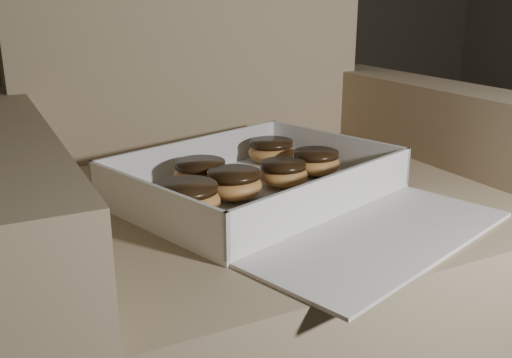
{
  "coord_description": "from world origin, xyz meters",
  "views": [
    {
      "loc": [
        -0.98,
        -0.59,
        0.7
      ],
      "look_at": [
        -0.61,
        0.14,
        0.44
      ],
      "focal_mm": 40.0,
      "sensor_mm": 36.0,
      "label": 1
    }
  ],
  "objects": [
    {
      "name": "bakery_box",
      "position": [
        -0.59,
        0.1,
        0.42
      ],
      "size": [
        0.51,
        0.56,
        0.07
      ],
      "rotation": [
        0.0,
        0.0,
        0.33
      ],
      "color": "silver",
      "rests_on": "armchair"
    },
    {
      "name": "crumb_c",
      "position": [
        -0.45,
        0.09,
        0.42
      ],
      "size": [
        0.01,
        0.01,
        0.0
      ],
      "primitive_type": "ellipsoid",
      "color": "black",
      "rests_on": "bakery_box"
    },
    {
      "name": "donut_a",
      "position": [
        -0.48,
        0.17,
        0.44
      ],
      "size": [
        0.08,
        0.08,
        0.04
      ],
      "color": "#CF8648",
      "rests_on": "bakery_box"
    },
    {
      "name": "crumb_a",
      "position": [
        -0.51,
        0.12,
        0.42
      ],
      "size": [
        0.01,
        0.01,
        0.0
      ],
      "primitive_type": "ellipsoid",
      "color": "black",
      "rests_on": "bakery_box"
    },
    {
      "name": "donut_c",
      "position": [
        -0.52,
        0.27,
        0.44
      ],
      "size": [
        0.08,
        0.08,
        0.04
      ],
      "color": "#CF8648",
      "rests_on": "bakery_box"
    },
    {
      "name": "crumb_b",
      "position": [
        -0.67,
        0.03,
        0.42
      ],
      "size": [
        0.01,
        0.01,
        0.0
      ],
      "primitive_type": "ellipsoid",
      "color": "black",
      "rests_on": "bakery_box"
    },
    {
      "name": "donut_e",
      "position": [
        -0.68,
        0.2,
        0.44
      ],
      "size": [
        0.08,
        0.08,
        0.04
      ],
      "color": "#CF8648",
      "rests_on": "bakery_box"
    },
    {
      "name": "donut_b",
      "position": [
        -0.74,
        0.09,
        0.44
      ],
      "size": [
        0.09,
        0.09,
        0.05
      ],
      "color": "#CF8648",
      "rests_on": "bakery_box"
    },
    {
      "name": "donut_d",
      "position": [
        -0.65,
        0.13,
        0.44
      ],
      "size": [
        0.08,
        0.08,
        0.04
      ],
      "color": "#CF8648",
      "rests_on": "bakery_box"
    },
    {
      "name": "donut_f",
      "position": [
        -0.56,
        0.15,
        0.44
      ],
      "size": [
        0.08,
        0.08,
        0.04
      ],
      "color": "#CF8648",
      "rests_on": "bakery_box"
    },
    {
      "name": "armchair",
      "position": [
        -0.58,
        0.22,
        0.29
      ],
      "size": [
        0.88,
        0.74,
        0.92
      ],
      "color": "#867455",
      "rests_on": "floor"
    }
  ]
}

